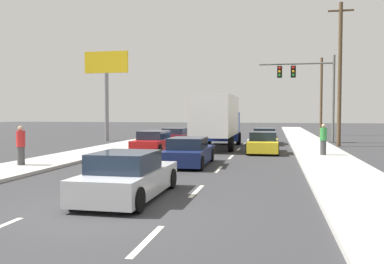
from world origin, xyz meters
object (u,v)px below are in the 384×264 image
at_px(car_red, 155,142).
at_px(car_yellow, 263,143).
at_px(car_maroon, 176,137).
at_px(utility_pole_far, 321,95).
at_px(pedestrian_mid_block, 21,145).
at_px(roadside_billboard, 106,77).
at_px(traffic_signal_mast, 303,80).
at_px(car_navy, 188,153).
at_px(car_silver, 128,177).
at_px(pedestrian_near_corner, 323,139).
at_px(car_tan, 265,137).
at_px(box_truck, 218,118).
at_px(utility_pole_mid, 340,73).

height_order(car_red, car_yellow, car_red).
bearing_deg(car_maroon, utility_pole_far, 50.38).
relative_size(car_red, pedestrian_mid_block, 2.67).
relative_size(car_maroon, utility_pole_far, 0.49).
bearing_deg(roadside_billboard, traffic_signal_mast, 4.72).
distance_m(car_red, car_yellow, 6.75).
bearing_deg(car_navy, car_silver, -91.36).
relative_size(car_silver, pedestrian_near_corner, 2.57).
relative_size(car_tan, pedestrian_near_corner, 2.72).
relative_size(box_truck, pedestrian_near_corner, 5.21).
bearing_deg(traffic_signal_mast, roadside_billboard, -175.28).
relative_size(car_silver, pedestrian_mid_block, 2.53).
bearing_deg(car_yellow, car_maroon, 139.69).
height_order(car_maroon, car_red, car_red).
xyz_separation_m(box_truck, traffic_signal_mast, (6.16, 6.95, 3.15)).
distance_m(utility_pole_far, pedestrian_mid_block, 34.51).
bearing_deg(utility_pole_mid, box_truck, -158.39).
distance_m(traffic_signal_mast, utility_pole_mid, 4.29).
xyz_separation_m(car_red, car_tan, (6.62, 8.27, -0.04)).
height_order(traffic_signal_mast, roadside_billboard, roadside_billboard).
distance_m(utility_pole_mid, pedestrian_near_corner, 9.34).
relative_size(car_yellow, roadside_billboard, 0.54).
xyz_separation_m(car_yellow, utility_pole_mid, (5.33, 6.14, 4.80)).
height_order(car_silver, car_tan, car_silver).
relative_size(car_maroon, traffic_signal_mast, 0.58).
height_order(car_yellow, roadside_billboard, roadside_billboard).
bearing_deg(utility_pole_mid, car_navy, -123.82).
bearing_deg(car_navy, roadside_billboard, 125.29).
bearing_deg(car_red, car_navy, -59.73).
xyz_separation_m(car_maroon, car_navy, (3.76, -12.62, 0.02)).
bearing_deg(utility_pole_mid, car_tan, 165.86).
relative_size(car_red, car_silver, 1.06).
xyz_separation_m(car_silver, pedestrian_near_corner, (6.76, 12.30, 0.39)).
height_order(car_silver, pedestrian_mid_block, pedestrian_mid_block).
xyz_separation_m(car_maroon, car_red, (0.31, -6.72, 0.04)).
bearing_deg(pedestrian_near_corner, car_navy, -143.82).
xyz_separation_m(car_maroon, box_truck, (3.80, -3.19, 1.51)).
bearing_deg(car_navy, box_truck, 89.73).
xyz_separation_m(car_red, pedestrian_mid_block, (-3.66, -8.32, 0.40)).
bearing_deg(pedestrian_near_corner, car_tan, 110.05).
relative_size(car_red, utility_pole_mid, 0.45).
height_order(car_navy, roadside_billboard, roadside_billboard).
bearing_deg(car_tan, pedestrian_mid_block, -121.78).
bearing_deg(utility_pole_far, box_truck, -115.63).
bearing_deg(box_truck, pedestrian_mid_block, -121.12).
distance_m(car_navy, utility_pole_far, 29.59).
distance_m(car_navy, car_silver, 7.49).
relative_size(car_silver, car_tan, 0.95).
xyz_separation_m(utility_pole_mid, roadside_billboard, (-19.20, 2.18, 0.20)).
relative_size(car_yellow, utility_pole_far, 0.50).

